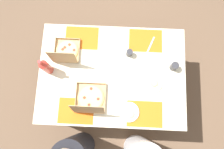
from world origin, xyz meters
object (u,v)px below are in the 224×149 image
at_px(pizza_box_edge_far, 66,52).
at_px(cup_spare, 174,66).
at_px(soda_bottle, 46,67).
at_px(plate_far_right, 152,83).
at_px(pizza_box_corner_left, 90,100).
at_px(plate_near_left, 129,112).
at_px(cup_clear_right, 129,53).

bearing_deg(pizza_box_edge_far, cup_spare, 174.66).
bearing_deg(soda_bottle, plate_far_right, 174.92).
bearing_deg(pizza_box_corner_left, soda_bottle, -33.80).
height_order(pizza_box_corner_left, plate_far_right, pizza_box_corner_left).
xyz_separation_m(pizza_box_corner_left, plate_near_left, (-0.40, 0.10, -0.04)).
distance_m(pizza_box_corner_left, cup_clear_right, 0.64).
xyz_separation_m(pizza_box_edge_far, soda_bottle, (0.17, 0.19, 0.09)).
xyz_separation_m(pizza_box_edge_far, cup_spare, (-1.13, 0.11, 0.00)).
bearing_deg(plate_near_left, cup_clear_right, -88.31).
xyz_separation_m(plate_far_right, cup_clear_right, (0.24, -0.31, 0.04)).
distance_m(plate_near_left, soda_bottle, 0.95).
xyz_separation_m(plate_far_right, soda_bottle, (1.08, -0.10, 0.12)).
height_order(plate_far_right, cup_spare, cup_spare).
height_order(pizza_box_edge_far, cup_clear_right, pizza_box_edge_far).
relative_size(pizza_box_edge_far, soda_bottle, 0.94).
relative_size(plate_far_right, plate_near_left, 1.08).
xyz_separation_m(cup_clear_right, cup_spare, (-0.47, 0.13, 0.00)).
distance_m(pizza_box_corner_left, plate_near_left, 0.41).
xyz_separation_m(pizza_box_corner_left, cup_clear_right, (-0.38, -0.52, -0.01)).
distance_m(pizza_box_corner_left, pizza_box_edge_far, 0.57).
height_order(pizza_box_edge_far, plate_near_left, pizza_box_edge_far).
bearing_deg(cup_spare, pizza_box_edge_far, -5.34).
bearing_deg(cup_clear_right, plate_near_left, 91.69).
bearing_deg(pizza_box_corner_left, cup_clear_right, -126.40).
xyz_separation_m(soda_bottle, cup_spare, (-1.30, -0.09, -0.08)).
relative_size(soda_bottle, cup_spare, 3.29).
bearing_deg(plate_near_left, pizza_box_corner_left, -13.86).
distance_m(pizza_box_corner_left, plate_far_right, 0.66).
bearing_deg(pizza_box_corner_left, pizza_box_edge_far, -60.05).
relative_size(pizza_box_corner_left, cup_clear_right, 3.81).
distance_m(cup_clear_right, cup_spare, 0.48).
bearing_deg(soda_bottle, pizza_box_corner_left, 146.20).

